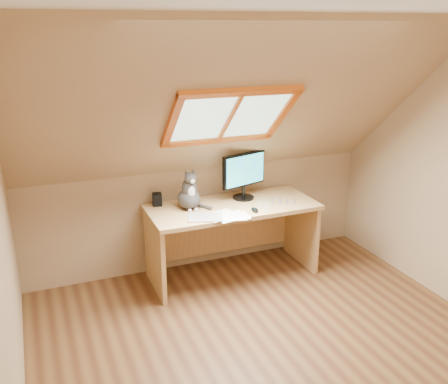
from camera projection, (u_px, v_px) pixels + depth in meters
name	position (u px, v px, depth m)	size (l,w,h in m)	color
ground	(284.00, 362.00, 3.62)	(3.50, 3.50, 0.00)	brown
room_shell	(300.00, 177.00, 3.09)	(3.52, 3.52, 2.41)	tan
desk	(229.00, 224.00, 4.80)	(1.58, 0.69, 0.72)	tan
monitor	(244.00, 173.00, 4.76)	(0.48, 0.21, 0.45)	black
cat	(189.00, 194.00, 4.54)	(0.22, 0.26, 0.39)	#3C3835
desk_speaker	(157.00, 199.00, 4.63)	(0.08, 0.08, 0.12)	black
graphics_tablet	(205.00, 217.00, 4.35)	(0.30, 0.21, 0.01)	#B2B2B7
mouse	(255.00, 210.00, 4.50)	(0.06, 0.10, 0.03)	black
papers	(227.00, 216.00, 4.38)	(0.35, 0.30, 0.01)	white
cables	(276.00, 203.00, 4.70)	(0.51, 0.26, 0.01)	silver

